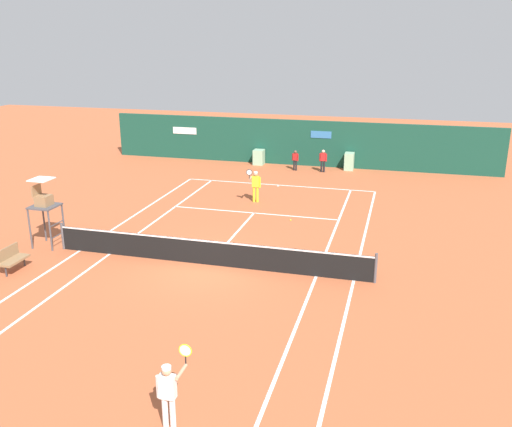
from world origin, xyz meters
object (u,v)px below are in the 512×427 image
object	(u,v)px
player_on_baseline	(255,184)
tennis_ball_by_sideline	(291,220)
player_near_side	(169,390)
player_bench	(12,258)
ball_kid_centre_post	(323,159)
ball_kid_left_post	(295,159)
umpire_chair	(44,203)

from	to	relation	value
player_on_baseline	tennis_ball_by_sideline	world-z (taller)	player_on_baseline
player_near_side	tennis_ball_by_sideline	xyz separation A→B (m)	(-0.33, 14.28, -0.90)
player_bench	tennis_ball_by_sideline	distance (m)	11.67
player_bench	player_near_side	xyz separation A→B (m)	(8.75, -6.21, 0.42)
player_near_side	ball_kid_centre_post	bearing A→B (deg)	90.47
player_near_side	tennis_ball_by_sideline	distance (m)	14.32
player_bench	ball_kid_left_post	distance (m)	18.99
umpire_chair	player_bench	size ratio (longest dim) A/B	2.40
ball_kid_centre_post	player_near_side	bearing A→B (deg)	87.31
ball_kid_centre_post	tennis_ball_by_sideline	size ratio (longest dim) A/B	20.40
umpire_chair	ball_kid_centre_post	distance (m)	17.60
player_on_baseline	tennis_ball_by_sideline	size ratio (longest dim) A/B	26.50
player_bench	ball_kid_left_post	xyz separation A→B (m)	(6.69, 17.77, 0.22)
player_near_side	ball_kid_centre_post	distance (m)	23.99
umpire_chair	ball_kid_left_post	world-z (taller)	umpire_chair
player_on_baseline	player_near_side	xyz separation A→B (m)	(2.64, -16.71, -0.02)
player_bench	player_near_side	world-z (taller)	player_near_side
tennis_ball_by_sideline	ball_kid_left_post	bearing A→B (deg)	100.11
player_near_side	tennis_ball_by_sideline	bearing A→B (deg)	90.98
umpire_chair	player_on_baseline	distance (m)	10.27
player_bench	player_near_side	size ratio (longest dim) A/B	0.65
player_near_side	ball_kid_left_post	world-z (taller)	player_near_side
ball_kid_centre_post	tennis_ball_by_sideline	distance (m)	9.73
umpire_chair	tennis_ball_by_sideline	bearing A→B (deg)	122.69
player_bench	player_on_baseline	size ratio (longest dim) A/B	0.64
ball_kid_left_post	ball_kid_centre_post	world-z (taller)	ball_kid_centre_post
player_on_baseline	player_near_side	size ratio (longest dim) A/B	1.01
umpire_chair	player_near_side	distance (m)	12.57
player_on_baseline	player_near_side	world-z (taller)	player_on_baseline
player_bench	player_near_side	bearing A→B (deg)	54.61
umpire_chair	tennis_ball_by_sideline	xyz separation A→B (m)	(8.69, 5.58, -1.75)
umpire_chair	player_bench	xyz separation A→B (m)	(0.27, -2.49, -1.28)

